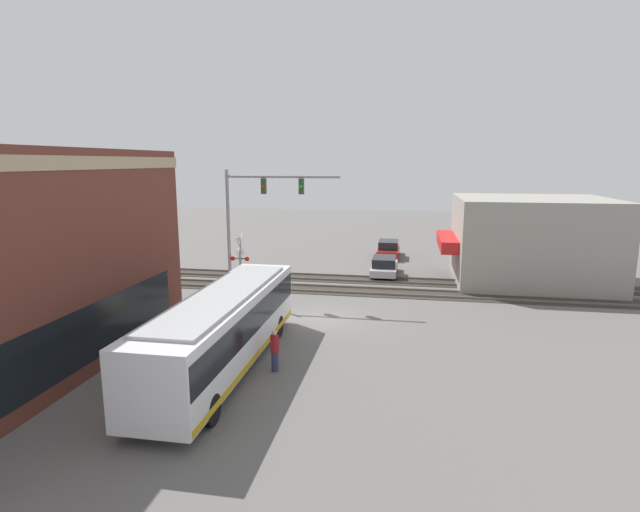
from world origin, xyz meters
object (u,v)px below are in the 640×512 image
city_bus (224,327)px  parked_car_red (388,249)px  parked_car_silver (384,267)px  crossing_signal (240,259)px  pedestrian_near_bus (275,350)px

city_bus → parked_car_red: size_ratio=2.70×
parked_car_silver → parked_car_red: bearing=0.0°
crossing_signal → pedestrian_near_bus: 11.80m
city_bus → parked_car_silver: bearing=-17.0°
crossing_signal → parked_car_silver: bearing=-49.9°
city_bus → parked_car_silver: size_ratio=2.70×
parked_car_silver → pedestrian_near_bus: size_ratio=2.69×
crossing_signal → pedestrian_near_bus: size_ratio=2.28×
crossing_signal → parked_car_red: bearing=-30.6°
parked_car_silver → crossing_signal: bearing=130.1°
crossing_signal → parked_car_red: 16.58m
parked_car_silver → pedestrian_near_bus: pedestrian_near_bus is taller
city_bus → parked_car_red: 25.44m
crossing_signal → parked_car_silver: size_ratio=0.85×
city_bus → parked_car_red: (24.83, -5.40, -1.04)m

